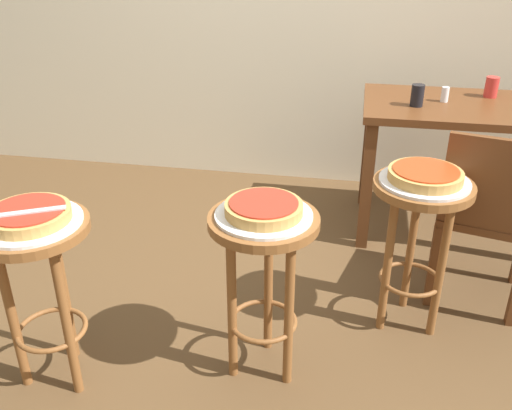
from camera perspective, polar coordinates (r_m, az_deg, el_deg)
The scene contains 16 objects.
ground_plane at distance 2.62m, azimuth 1.20°, elevation -11.43°, with size 6.00×6.00×0.00m, color brown.
stool_foreground at distance 2.19m, azimuth -20.93°, elevation -5.77°, with size 0.40×0.40×0.69m.
serving_plate_foreground at distance 2.10m, azimuth -21.73°, elevation -1.61°, with size 0.36×0.36×0.01m, color silver.
pizza_foreground at distance 2.09m, azimuth -21.86°, elevation -0.92°, with size 0.29×0.29×0.05m.
stool_middle at distance 2.09m, azimuth 0.75°, elevation -5.42°, with size 0.40×0.40×0.69m.
serving_plate_middle at distance 2.00m, azimuth 0.78°, elevation -1.03°, with size 0.35×0.35×0.01m, color silver.
pizza_middle at distance 1.98m, azimuth 0.78°, elevation -0.31°, with size 0.28×0.28×0.05m.
stool_leftside at distance 2.43m, azimuth 15.98°, elevation -1.59°, with size 0.40×0.40×0.69m.
serving_plate_leftside at distance 2.35m, azimuth 16.53°, elevation 2.29°, with size 0.36×0.36×0.01m, color silver.
pizza_leftside at distance 2.34m, azimuth 16.62°, elevation 2.92°, with size 0.29×0.29×0.05m.
dining_table at distance 3.25m, azimuth 19.28°, elevation 7.40°, with size 0.98×0.65×0.75m.
cup_near_edge at distance 3.09m, azimuth 15.86°, elevation 10.52°, with size 0.07×0.07×0.11m, color black.
cup_far_edge at distance 3.38m, azimuth 22.53°, elevation 10.87°, with size 0.07×0.07×0.11m, color red.
condiment_shaker at distance 3.21m, azimuth 18.41°, elevation 10.48°, with size 0.04×0.04×0.08m, color white.
wooden_chair at distance 2.70m, azimuth 22.20°, elevation -0.74°, with size 0.49×0.49×0.85m.
pizza_server_knife at distance 2.05m, azimuth -21.54°, elevation -0.59°, with size 0.22×0.02×0.01m, color silver.
Camera 1 is at (0.32, -2.03, 1.63)m, focal length 39.91 mm.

